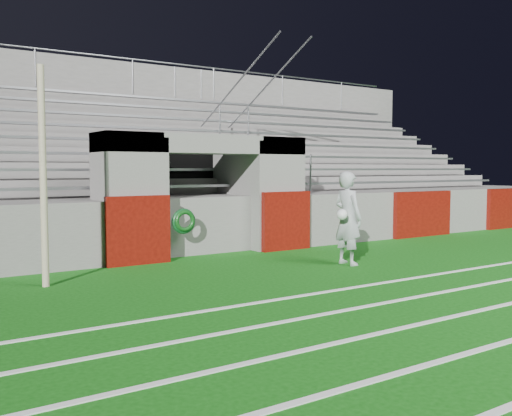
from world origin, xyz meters
TOP-DOWN VIEW (x-y plane):
  - ground at (0.00, 0.00)m, footprint 90.00×90.00m
  - field_post at (-3.83, 1.80)m, footprint 0.11×0.11m
  - stadium_structure at (0.00, 7.97)m, footprint 26.00×8.48m
  - goalkeeper_with_ball at (1.61, 0.68)m, footprint 0.66×0.67m
  - hose_coil at (-0.81, 2.93)m, footprint 0.53×0.14m

SIDE VIEW (x-z plane):
  - ground at x=0.00m, z-range 0.00..0.00m
  - hose_coil at x=-0.81m, z-range 0.54..1.07m
  - goalkeeper_with_ball at x=1.61m, z-range 0.00..1.83m
  - stadium_structure at x=0.00m, z-range -1.22..4.20m
  - field_post at x=-3.83m, z-range 0.00..3.49m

